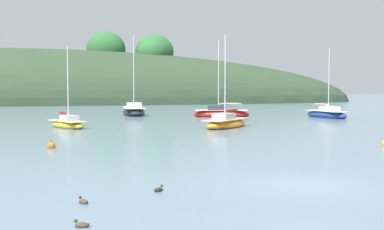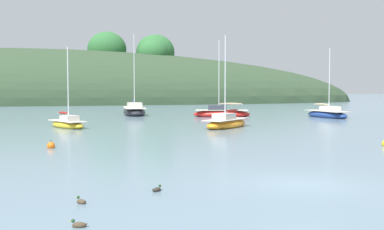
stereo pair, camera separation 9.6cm
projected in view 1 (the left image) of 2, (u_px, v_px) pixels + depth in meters
name	position (u px, v px, depth m)	size (l,w,h in m)	color
ground_plane	(301.00, 184.00, 16.22)	(400.00, 400.00, 0.00)	slate
far_shoreline_hill	(12.00, 103.00, 97.50)	(150.00, 36.00, 26.61)	#2D422B
sailboat_navy_dinghy	(67.00, 124.00, 38.67)	(3.72, 4.86, 6.75)	gold
sailboat_red_portside	(134.00, 111.00, 56.35)	(2.59, 7.45, 9.76)	#232328
sailboat_black_sloop	(226.00, 123.00, 38.77)	(5.28, 5.53, 7.69)	orange
sailboat_orange_cutter	(221.00, 113.00, 52.88)	(6.63, 3.51, 8.77)	red
sailboat_white_near	(327.00, 114.00, 51.53)	(3.31, 6.39, 7.73)	navy
mooring_buoy_outer	(51.00, 146.00, 25.69)	(0.44, 0.44, 0.54)	orange
duck_straggler	(82.00, 225.00, 11.18)	(0.43, 0.23, 0.24)	#473828
duck_lone_right	(83.00, 202.00, 13.47)	(0.35, 0.38, 0.24)	#473828
duck_trailing	(159.00, 190.00, 15.05)	(0.37, 0.36, 0.24)	#2D2823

